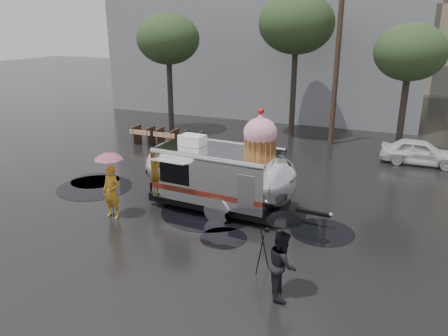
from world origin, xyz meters
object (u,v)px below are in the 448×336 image
at_px(tripod, 266,248).
at_px(person_left, 112,192).
at_px(person_right, 282,264).
at_px(airstream_trailer, 221,173).

bearing_deg(tripod, person_left, 166.64).
distance_m(person_left, person_right, 6.98).
relative_size(person_left, tripod, 1.39).
height_order(person_left, person_right, person_left).
distance_m(airstream_trailer, person_left, 3.84).
bearing_deg(airstream_trailer, person_right, -47.81).
xyz_separation_m(airstream_trailer, person_right, (3.48, -4.36, -0.49)).
height_order(person_left, tripod, person_left).
distance_m(airstream_trailer, person_right, 5.59).
xyz_separation_m(person_left, person_right, (6.63, -2.20, -0.06)).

